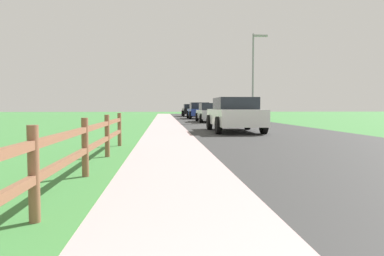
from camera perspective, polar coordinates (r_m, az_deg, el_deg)
ground_plane at (r=24.44m, az=-1.89°, el=0.71°), size 120.00×120.00×0.00m
road_asphalt at (r=26.82m, az=5.39°, el=0.94°), size 7.00×66.00×0.01m
curb_concrete at (r=26.47m, az=-8.61°, el=0.89°), size 6.00×66.00×0.01m
grass_verge at (r=26.61m, az=-11.83°, el=0.87°), size 5.00×66.00×0.00m
rail_fence at (r=4.92m, az=-19.57°, el=-3.55°), size 0.11×11.67×0.97m
parked_suv_white at (r=16.58m, az=6.81°, el=2.20°), size 2.17×4.76×1.57m
parked_car_silver at (r=27.29m, az=3.03°, el=2.49°), size 2.07×4.78×1.44m
parked_car_blue at (r=34.74m, az=1.13°, el=2.78°), size 2.23×4.27×1.57m
parked_car_black at (r=43.40m, az=-0.21°, el=2.89°), size 2.13×4.45×1.49m
street_lamp at (r=28.02m, az=9.94°, el=9.13°), size 1.17×0.20×6.72m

